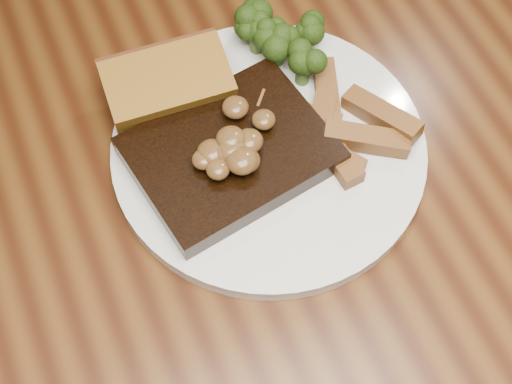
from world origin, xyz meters
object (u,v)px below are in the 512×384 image
(potato_wedges, at_px, (335,117))
(plate, at_px, (269,150))
(steak, at_px, (231,154))
(garlic_bread, at_px, (170,95))
(dining_table, at_px, (248,254))

(potato_wedges, bearing_deg, plate, 179.28)
(steak, relative_size, garlic_bread, 1.49)
(garlic_bread, bearing_deg, dining_table, -76.90)
(plate, xyz_separation_m, garlic_bread, (-0.07, 0.08, 0.02))
(dining_table, xyz_separation_m, plate, (0.04, 0.05, 0.10))
(garlic_bread, bearing_deg, plate, -47.95)
(dining_table, bearing_deg, potato_wedges, 24.13)
(plate, bearing_deg, steak, 179.83)
(dining_table, height_order, garlic_bread, garlic_bread)
(plate, relative_size, garlic_bread, 2.54)
(plate, height_order, potato_wedges, potato_wedges)
(plate, relative_size, potato_wedges, 2.88)
(dining_table, relative_size, plate, 5.39)
(steak, xyz_separation_m, potato_wedges, (0.11, -0.00, -0.00))
(potato_wedges, bearing_deg, steak, 179.47)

